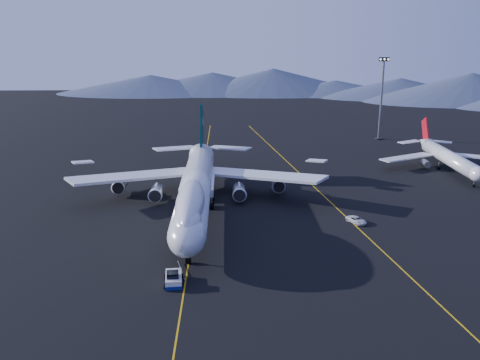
{
  "coord_description": "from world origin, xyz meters",
  "views": [
    {
      "loc": [
        6.59,
        -110.26,
        38.15
      ],
      "look_at": [
        9.6,
        4.41,
        6.0
      ],
      "focal_mm": 40.0,
      "sensor_mm": 36.0,
      "label": 1
    }
  ],
  "objects_px": {
    "boeing_747": "(196,187)",
    "service_van": "(356,220)",
    "second_jet": "(447,157)",
    "floodlight_mast": "(381,99)",
    "pushback_tug": "(174,279)"
  },
  "relations": [
    {
      "from": "second_jet",
      "to": "floodlight_mast",
      "type": "bearing_deg",
      "value": 106.63
    },
    {
      "from": "pushback_tug",
      "to": "boeing_747",
      "type": "bearing_deg",
      "value": 81.86
    },
    {
      "from": "boeing_747",
      "to": "pushback_tug",
      "type": "xyz_separation_m",
      "value": [
        -1.78,
        -33.99,
        -5.1
      ]
    },
    {
      "from": "second_jet",
      "to": "floodlight_mast",
      "type": "distance_m",
      "value": 46.56
    },
    {
      "from": "floodlight_mast",
      "to": "service_van",
      "type": "bearing_deg",
      "value": -108.29
    },
    {
      "from": "pushback_tug",
      "to": "second_jet",
      "type": "xyz_separation_m",
      "value": [
        70.81,
        68.93,
        3.02
      ]
    },
    {
      "from": "service_van",
      "to": "boeing_747",
      "type": "bearing_deg",
      "value": 138.14
    },
    {
      "from": "pushback_tug",
      "to": "floodlight_mast",
      "type": "xyz_separation_m",
      "value": [
        63.84,
        113.62,
        14.06
      ]
    },
    {
      "from": "pushback_tug",
      "to": "service_van",
      "type": "relative_size",
      "value": 1.14
    },
    {
      "from": "second_jet",
      "to": "floodlight_mast",
      "type": "relative_size",
      "value": 1.48
    },
    {
      "from": "boeing_747",
      "to": "service_van",
      "type": "xyz_separation_m",
      "value": [
        33.2,
        -7.68,
        -5.15
      ]
    },
    {
      "from": "pushback_tug",
      "to": "service_van",
      "type": "xyz_separation_m",
      "value": [
        34.98,
        26.3,
        -0.05
      ]
    },
    {
      "from": "pushback_tug",
      "to": "service_van",
      "type": "bearing_deg",
      "value": 31.8
    },
    {
      "from": "pushback_tug",
      "to": "second_jet",
      "type": "height_order",
      "value": "second_jet"
    },
    {
      "from": "second_jet",
      "to": "service_van",
      "type": "height_order",
      "value": "second_jet"
    }
  ]
}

